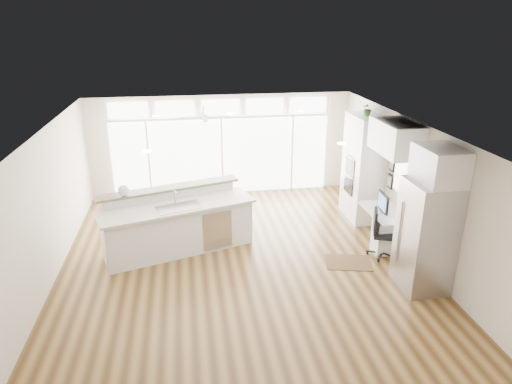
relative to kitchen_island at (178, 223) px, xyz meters
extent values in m
cube|color=#493016|center=(1.19, -0.70, -0.63)|extent=(7.00, 8.00, 0.02)
cube|color=silver|center=(1.19, -0.70, 2.08)|extent=(7.00, 8.00, 0.02)
cube|color=beige|center=(1.19, 3.30, 0.73)|extent=(7.00, 0.04, 2.70)
cube|color=beige|center=(1.19, -4.70, 0.73)|extent=(7.00, 0.04, 2.70)
cube|color=beige|center=(-2.31, -0.70, 0.73)|extent=(0.04, 8.00, 2.70)
cube|color=beige|center=(4.69, -0.70, 0.73)|extent=(0.04, 8.00, 2.70)
cube|color=white|center=(1.19, 3.24, 0.43)|extent=(5.80, 0.06, 2.08)
cube|color=white|center=(1.19, 3.24, 1.76)|extent=(5.90, 0.06, 0.40)
cube|color=white|center=(4.65, -0.40, 0.93)|extent=(0.04, 0.85, 0.85)
cube|color=white|center=(0.69, 2.10, 1.86)|extent=(1.16, 1.16, 0.32)
cube|color=white|center=(1.19, -0.50, 2.06)|extent=(3.40, 3.00, 0.02)
cube|color=silver|center=(4.36, 1.10, 0.63)|extent=(0.64, 1.20, 2.50)
cube|color=silver|center=(4.32, -0.40, -0.24)|extent=(0.72, 1.30, 0.76)
cube|color=silver|center=(4.36, -0.40, 1.73)|extent=(0.64, 1.30, 0.64)
cube|color=#A6A6AB|center=(4.30, -2.05, 0.38)|extent=(0.76, 0.90, 2.00)
cube|color=silver|center=(4.36, -2.05, 1.68)|extent=(0.64, 0.90, 0.60)
cube|color=black|center=(4.65, 0.22, 0.78)|extent=(0.06, 0.22, 0.80)
cube|color=silver|center=(0.00, 0.00, 0.00)|extent=(3.36, 2.06, 1.25)
cube|color=#321F10|center=(3.32, -1.06, -0.62)|extent=(1.01, 0.82, 0.01)
cube|color=black|center=(4.11, -0.90, -0.13)|extent=(0.65, 0.63, 1.00)
sphere|color=silver|center=(-1.03, 0.10, 0.74)|extent=(0.30, 0.30, 0.23)
cube|color=black|center=(4.24, -0.40, 0.35)|extent=(0.12, 0.52, 0.43)
cube|color=silver|center=(4.07, -0.40, 0.14)|extent=(0.16, 0.34, 0.02)
imported|color=#2D5B27|center=(4.36, 1.10, 1.99)|extent=(0.31, 0.34, 0.24)
camera|label=1|loc=(0.25, -8.66, 3.94)|focal=32.00mm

